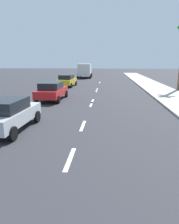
{
  "coord_description": "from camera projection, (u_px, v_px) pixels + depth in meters",
  "views": [
    {
      "loc": [
        1.26,
        2.6,
        3.34
      ],
      "look_at": [
        0.47,
        11.64,
        1.1
      ],
      "focal_mm": 33.25,
      "sensor_mm": 36.0,
      "label": 1
    }
  ],
  "objects": [
    {
      "name": "ground_plane",
      "position": [
        93.0,
        101.0,
        17.74
      ],
      "size": [
        160.0,
        160.0,
        0.0
      ],
      "primitive_type": "plane",
      "color": "#2D2D33"
    },
    {
      "name": "sidewalk_strip",
      "position": [
        173.0,
        98.0,
        19.03
      ],
      "size": [
        3.6,
        80.0,
        0.14
      ],
      "primitive_type": "cube",
      "color": "#B2ADA3",
      "rests_on": "ground"
    },
    {
      "name": "lane_stripe_2",
      "position": [
        70.0,
        159.0,
        7.26
      ],
      "size": [
        0.16,
        1.8,
        0.01
      ],
      "primitive_type": "cube",
      "color": "white",
      "rests_on": "ground"
    },
    {
      "name": "lane_stripe_3",
      "position": [
        83.0,
        126.0,
        10.99
      ],
      "size": [
        0.16,
        1.8,
        0.01
      ],
      "primitive_type": "cube",
      "color": "white",
      "rests_on": "ground"
    },
    {
      "name": "lane_stripe_4",
      "position": [
        91.0,
        104.0,
        16.41
      ],
      "size": [
        0.16,
        1.8,
        0.01
      ],
      "primitive_type": "cube",
      "color": "white",
      "rests_on": "ground"
    },
    {
      "name": "lane_stripe_5",
      "position": [
        92.0,
        101.0,
        17.65
      ],
      "size": [
        0.16,
        1.8,
        0.01
      ],
      "primitive_type": "cube",
      "color": "white",
      "rests_on": "ground"
    },
    {
      "name": "lane_stripe_6",
      "position": [
        97.0,
        91.0,
        23.86
      ],
      "size": [
        0.16,
        1.8,
        0.01
      ],
      "primitive_type": "cube",
      "color": "white",
      "rests_on": "ground"
    },
    {
      "name": "lane_stripe_7",
      "position": [
        97.0,
        89.0,
        25.08
      ],
      "size": [
        0.16,
        1.8,
        0.01
      ],
      "primitive_type": "cube",
      "color": "white",
      "rests_on": "ground"
    },
    {
      "name": "lane_stripe_8",
      "position": [
        100.0,
        82.0,
        33.22
      ],
      "size": [
        0.16,
        1.8,
        0.01
      ],
      "primitive_type": "cube",
      "color": "white",
      "rests_on": "ground"
    },
    {
      "name": "parked_car_silver",
      "position": [
        8.0,
        114.0,
        10.12
      ],
      "size": [
        2.05,
        4.21,
        1.57
      ],
      "rotation": [
        0.0,
        0.0,
        -0.04
      ],
      "color": "#B7BABF",
      "rests_on": "ground"
    },
    {
      "name": "parked_car_red",
      "position": [
        52.0,
        90.0,
        18.06
      ],
      "size": [
        2.11,
        4.49,
        1.57
      ],
      "rotation": [
        0.0,
        0.0,
        -0.01
      ],
      "color": "red",
      "rests_on": "ground"
    },
    {
      "name": "parked_car_yellow",
      "position": [
        67.0,
        80.0,
        27.7
      ],
      "size": [
        2.2,
        4.43,
        1.57
      ],
      "rotation": [
        0.0,
        0.0,
        -0.06
      ],
      "color": "gold",
      "rests_on": "ground"
    },
    {
      "name": "delivery_truck",
      "position": [
        85.0,
        70.0,
        42.05
      ],
      "size": [
        2.78,
        6.29,
        2.8
      ],
      "rotation": [
        0.0,
        0.0,
        0.02
      ],
      "color": "beige",
      "rests_on": "ground"
    }
  ]
}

